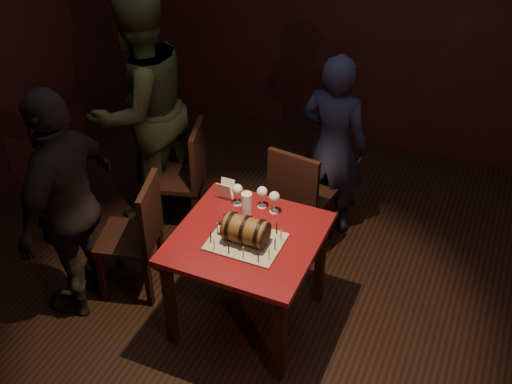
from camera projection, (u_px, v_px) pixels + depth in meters
room_shell at (264, 138)px, 3.76m from camera, size 5.04×5.04×2.80m
pub_table at (247, 249)px, 4.11m from camera, size 0.90×0.90×0.75m
cake_board at (246, 242)px, 3.99m from camera, size 0.45×0.35×0.01m
barrel_cake at (246, 230)px, 3.93m from camera, size 0.33×0.19×0.19m
birthday_candles at (246, 236)px, 3.96m from camera, size 0.40×0.30×0.09m
wine_glass_left at (237, 190)px, 4.24m from camera, size 0.07×0.07×0.16m
wine_glass_mid at (262, 193)px, 4.22m from camera, size 0.07×0.07×0.16m
wine_glass_right at (274, 198)px, 4.17m from camera, size 0.07×0.07×0.16m
pint_of_ale at (247, 203)px, 4.20m from camera, size 0.07×0.07×0.15m
menu_card at (226, 190)px, 4.33m from camera, size 0.10×0.05×0.13m
chair_back at (298, 195)px, 4.78m from camera, size 0.45×0.45×0.93m
chair_left_rear at (186, 172)px, 5.03m from camera, size 0.49×0.49×0.93m
chair_left_front at (138, 232)px, 4.43m from camera, size 0.49×0.49×0.93m
person_back at (333, 146)px, 4.91m from camera, size 0.57×0.40×1.50m
person_left_rear at (141, 109)px, 4.97m from camera, size 1.01×1.12×1.91m
person_left_front at (68, 205)px, 4.15m from camera, size 0.48×1.01×1.68m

